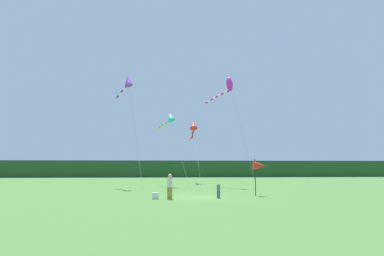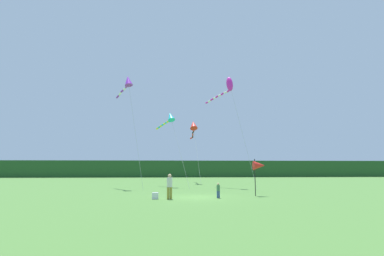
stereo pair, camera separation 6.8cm
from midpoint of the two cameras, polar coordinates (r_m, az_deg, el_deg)
The scene contains 10 objects.
ground_plane at distance 21.93m, azimuth 1.25°, elevation -13.27°, with size 120.00×120.00×0.00m, color #477533.
distant_treeline at distance 66.76m, azimuth -2.41°, elevation -7.92°, with size 108.00×3.25×3.66m, color #234C23.
person_adult at distance 20.45m, azimuth -4.27°, elevation -10.98°, with size 0.37×0.37×1.70m.
person_child at distance 21.29m, azimuth 5.21°, elevation -11.81°, with size 0.23×0.23×1.06m.
cooler_box at distance 20.74m, azimuth -7.05°, elevation -12.93°, with size 0.42×0.40×0.44m, color silver.
banner_flag_pole at distance 23.32m, azimuth 12.97°, elevation -7.15°, with size 0.90×0.70×2.80m.
kite_red at distance 40.79m, azimuth 0.32°, elevation 0.37°, with size 1.20×9.11×8.77m.
kite_cyan at distance 34.37m, azimuth -4.31°, elevation 1.99°, with size 3.81×6.40×8.68m.
kite_magenta at distance 34.08m, azimuth 6.98°, elevation 8.01°, with size 4.46×5.92×12.43m.
kite_purple at distance 32.82m, azimuth -12.37°, elevation 8.64°, with size 3.85×5.25×12.06m.
Camera 2 is at (-2.00, -21.73, 2.14)m, focal length 27.49 mm.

